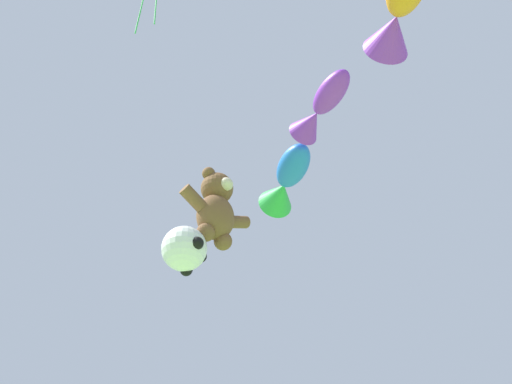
{
  "coord_description": "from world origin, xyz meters",
  "views": [
    {
      "loc": [
        -6.05,
        -1.27,
        1.24
      ],
      "look_at": [
        0.65,
        5.7,
        8.86
      ],
      "focal_mm": 40.0,
      "sensor_mm": 36.0,
      "label": 1
    }
  ],
  "objects_px": {
    "soccer_ball_kite": "(185,249)",
    "fish_kite_cobalt": "(286,181)",
    "fish_kite_violet": "(320,108)",
    "fish_kite_tangerine": "(399,9)",
    "teddy_bear_kite": "(216,208)"
  },
  "relations": [
    {
      "from": "soccer_ball_kite",
      "to": "teddy_bear_kite",
      "type": "bearing_deg",
      "value": -27.0
    },
    {
      "from": "soccer_ball_kite",
      "to": "fish_kite_cobalt",
      "type": "relative_size",
      "value": 0.43
    },
    {
      "from": "soccer_ball_kite",
      "to": "fish_kite_violet",
      "type": "distance_m",
      "value": 4.22
    },
    {
      "from": "soccer_ball_kite",
      "to": "fish_kite_cobalt",
      "type": "height_order",
      "value": "fish_kite_cobalt"
    },
    {
      "from": "soccer_ball_kite",
      "to": "fish_kite_violet",
      "type": "height_order",
      "value": "fish_kite_violet"
    },
    {
      "from": "fish_kite_cobalt",
      "to": "fish_kite_tangerine",
      "type": "height_order",
      "value": "fish_kite_cobalt"
    },
    {
      "from": "teddy_bear_kite",
      "to": "fish_kite_tangerine",
      "type": "xyz_separation_m",
      "value": [
        -0.34,
        -5.33,
        1.42
      ]
    },
    {
      "from": "teddy_bear_kite",
      "to": "fish_kite_violet",
      "type": "relative_size",
      "value": 0.94
    },
    {
      "from": "soccer_ball_kite",
      "to": "fish_kite_cobalt",
      "type": "distance_m",
      "value": 3.67
    },
    {
      "from": "fish_kite_cobalt",
      "to": "fish_kite_tangerine",
      "type": "xyz_separation_m",
      "value": [
        -2.16,
        -4.87,
        -0.11
      ]
    },
    {
      "from": "fish_kite_violet",
      "to": "fish_kite_tangerine",
      "type": "relative_size",
      "value": 0.96
    },
    {
      "from": "teddy_bear_kite",
      "to": "fish_kite_cobalt",
      "type": "xyz_separation_m",
      "value": [
        1.82,
        -0.46,
        1.53
      ]
    },
    {
      "from": "teddy_bear_kite",
      "to": "soccer_ball_kite",
      "type": "bearing_deg",
      "value": 153.0
    },
    {
      "from": "fish_kite_violet",
      "to": "fish_kite_tangerine",
      "type": "height_order",
      "value": "fish_kite_violet"
    },
    {
      "from": "fish_kite_cobalt",
      "to": "fish_kite_violet",
      "type": "height_order",
      "value": "fish_kite_violet"
    }
  ]
}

